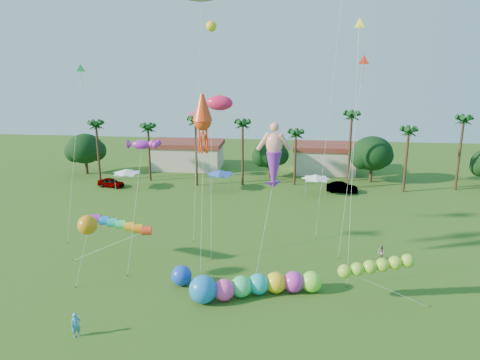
# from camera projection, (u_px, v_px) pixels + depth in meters

# --- Properties ---
(ground) EXTENTS (160.00, 160.00, 0.00)m
(ground) POSITION_uv_depth(u_px,v_px,m) (225.00, 335.00, 33.94)
(ground) COLOR #285116
(ground) RESTS_ON ground
(tree_line) EXTENTS (69.46, 8.91, 11.00)m
(tree_line) POSITION_uv_depth(u_px,v_px,m) (286.00, 154.00, 74.61)
(tree_line) COLOR #3A2819
(tree_line) RESTS_ON ground
(buildings_row) EXTENTS (35.00, 7.00, 4.00)m
(buildings_row) POSITION_uv_depth(u_px,v_px,m) (248.00, 158.00, 81.68)
(buildings_row) COLOR beige
(buildings_row) RESTS_ON ground
(tent_row) EXTENTS (31.00, 4.00, 0.60)m
(tent_row) POSITION_uv_depth(u_px,v_px,m) (220.00, 173.00, 68.70)
(tent_row) COLOR white
(tent_row) RESTS_ON ground
(car_a) EXTENTS (4.36, 2.47, 1.40)m
(car_a) POSITION_uv_depth(u_px,v_px,m) (111.00, 183.00, 71.33)
(car_a) COLOR #4C4C54
(car_a) RESTS_ON ground
(car_b) EXTENTS (4.64, 1.90, 1.49)m
(car_b) POSITION_uv_depth(u_px,v_px,m) (342.00, 188.00, 68.49)
(car_b) COLOR #4C4C54
(car_b) RESTS_ON ground
(spectator_a) EXTENTS (0.80, 0.76, 1.84)m
(spectator_a) POSITION_uv_depth(u_px,v_px,m) (76.00, 325.00, 33.58)
(spectator_a) COLOR teal
(spectator_a) RESTS_ON ground
(spectator_b) EXTENTS (0.90, 0.96, 1.58)m
(spectator_b) POSITION_uv_depth(u_px,v_px,m) (381.00, 253.00, 46.06)
(spectator_b) COLOR gray
(spectator_b) RESTS_ON ground
(caterpillar_inflatable) EXTENTS (11.26, 5.23, 2.33)m
(caterpillar_inflatable) POSITION_uv_depth(u_px,v_px,m) (251.00, 286.00, 39.15)
(caterpillar_inflatable) COLOR #FF43A7
(caterpillar_inflatable) RESTS_ON ground
(blue_ball) EXTENTS (1.82, 1.82, 1.82)m
(blue_ball) POSITION_uv_depth(u_px,v_px,m) (181.00, 276.00, 41.07)
(blue_ball) COLOR blue
(blue_ball) RESTS_ON ground
(rainbow_tube) EXTENTS (9.40, 0.91, 3.99)m
(rainbow_tube) POSITION_uv_depth(u_px,v_px,m) (131.00, 230.00, 44.41)
(rainbow_tube) COLOR #F93A1B
(rainbow_tube) RESTS_ON ground
(green_worm) EXTENTS (9.95, 3.23, 3.42)m
(green_worm) POSITION_uv_depth(u_px,v_px,m) (345.00, 271.00, 37.84)
(green_worm) COLOR #90D32F
(green_worm) RESTS_ON ground
(orange_ball_kite) EXTENTS (2.58, 2.22, 6.60)m
(orange_ball_kite) POSITION_uv_depth(u_px,v_px,m) (87.00, 225.00, 39.52)
(orange_ball_kite) COLOR orange
(orange_ball_kite) RESTS_ON ground
(merman_kite) EXTENTS (2.89, 4.66, 13.37)m
(merman_kite) POSITION_uv_depth(u_px,v_px,m) (274.00, 160.00, 42.13)
(merman_kite) COLOR #FB9C8E
(merman_kite) RESTS_ON ground
(fish_kite) EXTENTS (4.31, 6.79, 15.74)m
(fish_kite) POSITION_uv_depth(u_px,v_px,m) (219.00, 103.00, 47.77)
(fish_kite) COLOR #F11A50
(fish_kite) RESTS_ON ground
(squid_kite) EXTENTS (2.10, 4.66, 16.44)m
(squid_kite) POSITION_uv_depth(u_px,v_px,m) (203.00, 122.00, 41.72)
(squid_kite) COLOR #F73D14
(squid_kite) RESTS_ON ground
(lobster_kite) EXTENTS (3.58, 6.12, 12.02)m
(lobster_kite) POSITION_uv_depth(u_px,v_px,m) (141.00, 145.00, 44.47)
(lobster_kite) COLOR purple
(lobster_kite) RESTS_ON ground
(delta_kite_red) EXTENTS (2.40, 3.99, 19.67)m
(delta_kite_red) POSITION_uv_depth(u_px,v_px,m) (363.00, 65.00, 45.07)
(delta_kite_red) COLOR #F7351B
(delta_kite_red) RESTS_ON ground
(delta_kite_yellow) EXTENTS (0.98, 3.55, 22.60)m
(delta_kite_yellow) POSITION_uv_depth(u_px,v_px,m) (359.00, 33.00, 38.26)
(delta_kite_yellow) COLOR #FFF11A
(delta_kite_yellow) RESTS_ON ground
(delta_kite_green) EXTENTS (2.39, 3.47, 18.75)m
(delta_kite_green) POSITION_uv_depth(u_px,v_px,m) (80.00, 73.00, 48.45)
(delta_kite_green) COLOR #33DA6F
(delta_kite_green) RESTS_ON ground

